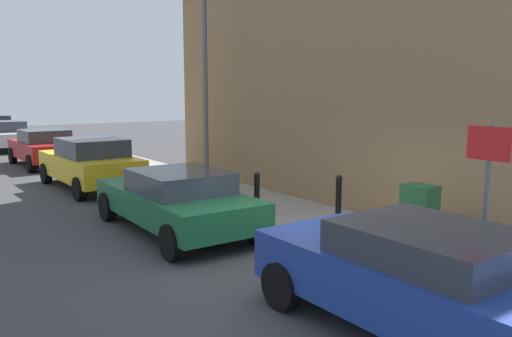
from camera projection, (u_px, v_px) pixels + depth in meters
ground at (295, 268)px, 8.34m from camera, size 80.00×80.00×0.00m
sidewalk at (211, 192)px, 14.27m from camera, size 2.49×30.00×0.15m
corner_building at (399, 27)px, 14.90m from camera, size 8.03×11.82×9.45m
car_blue at (426, 280)px, 5.84m from camera, size 1.89×4.32×1.36m
car_green at (176, 199)px, 10.40m from camera, size 2.03×4.45×1.30m
car_yellow at (90, 162)px, 15.08m from camera, size 2.00×4.36×1.51m
car_red at (44, 147)px, 19.68m from camera, size 1.99×4.08×1.42m
car_silver at (7, 135)px, 25.03m from camera, size 1.92×4.20×1.43m
utility_cabinet at (419, 221)px, 8.69m from camera, size 0.46×0.61×1.15m
bollard_near_cabinet at (338, 198)px, 10.37m from camera, size 0.14×0.14×1.04m
bollard_far_kerb at (257, 195)px, 10.72m from camera, size 0.14×0.14×1.04m
street_sign at (487, 184)px, 6.64m from camera, size 0.08×0.60×2.30m
lamppost at (205, 76)px, 14.18m from camera, size 0.20×0.44×5.72m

